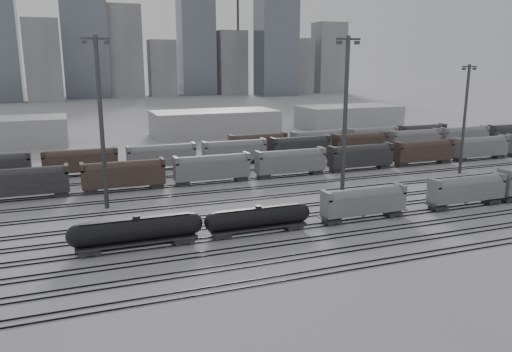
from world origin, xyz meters
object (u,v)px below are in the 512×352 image
object	(u,v)px
tank_car_a	(137,231)
tank_car_b	(258,218)
hopper_car_b	(467,189)
light_mast_c	(345,116)
hopper_car_a	(364,201)

from	to	relation	value
tank_car_a	tank_car_b	bearing A→B (deg)	0.00
hopper_car_b	light_mast_c	xyz separation A→B (m)	(-17.22, 10.50, 11.53)
light_mast_c	tank_car_a	bearing A→B (deg)	-163.81
tank_car_b	hopper_car_a	distance (m)	17.07
tank_car_b	hopper_car_b	world-z (taller)	hopper_car_b
hopper_car_a	hopper_car_b	xyz separation A→B (m)	(19.72, 0.00, 0.10)
light_mast_c	hopper_car_a	bearing A→B (deg)	-103.38
tank_car_b	hopper_car_a	size ratio (longest dim) A/B	1.15
tank_car_b	light_mast_c	bearing A→B (deg)	28.24
tank_car_a	tank_car_b	xyz separation A→B (m)	(16.62, 0.00, -0.22)
tank_car_a	hopper_car_a	distance (m)	33.68
hopper_car_a	hopper_car_b	size ratio (longest dim) A/B	0.97
tank_car_b	hopper_car_b	xyz separation A→B (m)	(36.77, 0.00, 0.87)
hopper_car_b	light_mast_c	world-z (taller)	light_mast_c
tank_car_b	light_mast_c	world-z (taller)	light_mast_c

